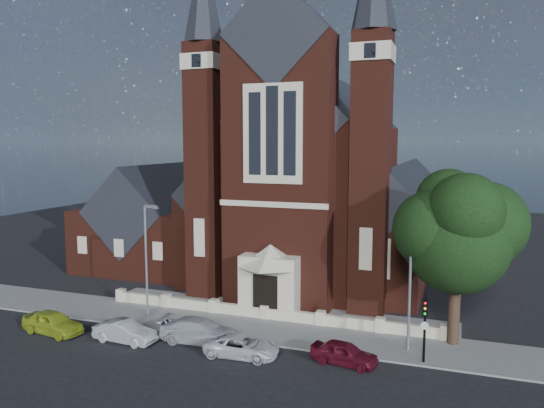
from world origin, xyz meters
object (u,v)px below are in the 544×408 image
(parish_hall, at_px, (156,227))
(car_silver_a, at_px, (125,332))
(car_white_suv, at_px, (242,347))
(car_lime_van, at_px, (53,322))
(car_dark_red, at_px, (344,353))
(street_lamp_left, at_px, (147,254))
(traffic_signal, at_px, (425,320))
(street_tree, at_px, (459,235))
(car_silver_b, at_px, (200,331))
(street_lamp_right, at_px, (412,276))
(church, at_px, (324,186))

(parish_hall, xyz_separation_m, car_silver_a, (9.24, -18.43, -3.34))
(car_silver_a, distance_m, car_white_suv, 7.73)
(car_lime_van, height_order, car_dark_red, car_lime_van)
(street_lamp_left, distance_m, traffic_signal, 19.08)
(street_tree, xyz_separation_m, car_silver_a, (-19.36, -6.14, -6.29))
(street_lamp_left, relative_size, car_silver_a, 1.98)
(car_lime_van, distance_m, car_silver_b, 9.98)
(car_lime_van, distance_m, car_dark_red, 18.97)
(street_lamp_left, bearing_deg, street_lamp_right, 0.00)
(traffic_signal, height_order, car_dark_red, traffic_signal)
(church, relative_size, street_lamp_right, 4.31)
(street_lamp_left, bearing_deg, car_silver_b, -27.39)
(car_silver_a, distance_m, car_silver_b, 4.71)
(parish_hall, relative_size, street_lamp_left, 1.51)
(parish_hall, height_order, street_lamp_left, parish_hall)
(parish_hall, height_order, street_lamp_right, parish_hall)
(parish_hall, xyz_separation_m, street_lamp_right, (26.09, -14.00, 0.59))
(street_tree, relative_size, car_dark_red, 2.80)
(parish_hall, xyz_separation_m, street_lamp_left, (8.09, -14.00, 0.59))
(car_lime_van, bearing_deg, traffic_signal, -74.30)
(church, bearing_deg, parish_hall, -162.84)
(street_lamp_left, bearing_deg, traffic_signal, -4.76)
(car_lime_van, xyz_separation_m, car_silver_a, (5.35, 0.31, -0.07))
(parish_hall, relative_size, car_silver_a, 2.99)
(car_silver_a, relative_size, car_dark_red, 1.07)
(traffic_signal, bearing_deg, car_silver_b, -174.29)
(street_tree, distance_m, car_white_suv, 14.44)
(street_tree, xyz_separation_m, street_lamp_right, (-2.51, -1.71, -2.36))
(street_tree, height_order, traffic_signal, street_tree)
(traffic_signal, bearing_deg, car_silver_a, -170.87)
(street_lamp_left, height_order, street_lamp_right, same)
(traffic_signal, distance_m, car_silver_b, 13.50)
(church, xyz_separation_m, car_dark_red, (6.79, -22.00, -7.53))
(parish_hall, bearing_deg, car_dark_red, -36.82)
(street_lamp_right, relative_size, car_silver_a, 1.98)
(car_dark_red, bearing_deg, car_white_suv, 108.34)
(parish_hall, height_order, car_lime_van, parish_hall)
(car_silver_b, bearing_deg, street_lamp_left, 59.25)
(parish_hall, relative_size, car_silver_b, 2.36)
(street_tree, height_order, street_lamp_right, street_tree)
(parish_hall, distance_m, traffic_signal, 31.20)
(street_lamp_left, xyz_separation_m, car_silver_b, (5.61, -2.90, -3.85))
(church, height_order, car_lime_van, church)
(street_tree, height_order, car_white_suv, street_tree)
(car_silver_b, distance_m, car_white_suv, 3.45)
(street_lamp_right, xyz_separation_m, car_lime_van, (-22.20, -4.74, -3.85))
(street_tree, relative_size, car_silver_b, 2.07)
(street_lamp_right, relative_size, car_white_suv, 1.85)
(street_tree, relative_size, car_silver_a, 2.62)
(street_tree, bearing_deg, car_silver_a, -162.41)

